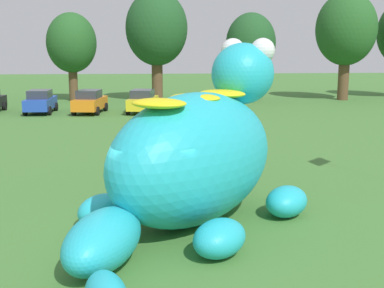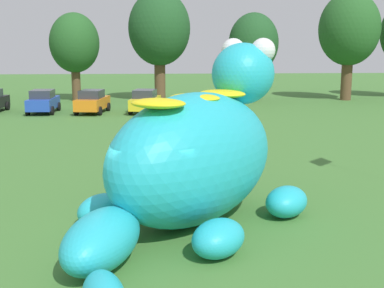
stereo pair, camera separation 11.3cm
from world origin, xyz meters
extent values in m
plane|color=#427533|center=(0.00, 0.00, 0.00)|extent=(160.00, 160.00, 0.00)
ellipsoid|color=#23B2C6|center=(1.42, 1.09, 1.81)|extent=(6.50, 7.05, 3.62)
ellipsoid|color=#23B2C6|center=(3.11, 3.24, 4.01)|extent=(2.80, 2.83, 1.91)
sphere|color=white|center=(2.87, 3.79, 4.72)|extent=(0.76, 0.76, 0.76)
sphere|color=white|center=(3.70, 3.14, 4.72)|extent=(0.76, 0.76, 0.76)
ellipsoid|color=yellow|center=(2.31, 2.23, 3.48)|extent=(1.85, 1.80, 0.24)
ellipsoid|color=yellow|center=(1.42, 1.09, 3.48)|extent=(1.85, 1.80, 0.24)
ellipsoid|color=yellow|center=(0.43, -0.18, 3.48)|extent=(1.85, 1.80, 0.24)
ellipsoid|color=#23B2C6|center=(0.93, 3.72, 0.44)|extent=(1.83, 1.90, 0.89)
ellipsoid|color=#23B2C6|center=(4.10, 1.24, 0.44)|extent=(1.83, 1.90, 0.89)
ellipsoid|color=#23B2C6|center=(-1.13, 0.83, 0.44)|extent=(1.83, 1.90, 0.89)
ellipsoid|color=#23B2C6|center=(1.79, -1.45, 0.44)|extent=(1.83, 1.90, 0.89)
ellipsoid|color=#23B2C6|center=(-0.86, -1.83, 0.63)|extent=(2.27, 3.20, 1.27)
cylinder|color=black|center=(-11.13, 27.39, 0.32)|extent=(0.26, 0.65, 0.64)
cube|color=#2347B7|center=(-7.96, 25.45, 0.72)|extent=(1.70, 4.10, 0.80)
cube|color=#2D333D|center=(-7.96, 25.30, 1.42)|extent=(1.50, 1.97, 0.60)
cylinder|color=black|center=(-8.81, 26.72, 0.32)|extent=(0.24, 0.64, 0.64)
cylinder|color=black|center=(-7.11, 26.72, 0.32)|extent=(0.24, 0.64, 0.64)
cylinder|color=black|center=(-8.81, 24.18, 0.32)|extent=(0.24, 0.64, 0.64)
cylinder|color=black|center=(-7.11, 24.18, 0.32)|extent=(0.24, 0.64, 0.64)
cube|color=orange|center=(-4.32, 25.14, 0.72)|extent=(2.27, 4.30, 0.80)
cube|color=#2D333D|center=(-4.35, 25.00, 1.42)|extent=(1.76, 2.16, 0.60)
cylinder|color=black|center=(-4.98, 26.52, 0.32)|extent=(0.33, 0.67, 0.64)
cylinder|color=black|center=(-3.30, 26.28, 0.32)|extent=(0.33, 0.67, 0.64)
cylinder|color=black|center=(-5.35, 24.01, 0.32)|extent=(0.33, 0.67, 0.64)
cylinder|color=black|center=(-3.67, 23.76, 0.32)|extent=(0.33, 0.67, 0.64)
cube|color=yellow|center=(-0.44, 25.12, 0.72)|extent=(2.36, 4.33, 0.80)
cube|color=#2D333D|center=(-0.46, 24.97, 1.42)|extent=(1.81, 2.19, 0.60)
cylinder|color=black|center=(-1.06, 26.51, 0.32)|extent=(0.34, 0.67, 0.64)
cylinder|color=black|center=(0.61, 26.23, 0.32)|extent=(0.34, 0.67, 0.64)
cylinder|color=black|center=(-1.49, 24.01, 0.32)|extent=(0.34, 0.67, 0.64)
cylinder|color=black|center=(0.19, 23.72, 0.32)|extent=(0.34, 0.67, 0.64)
cylinder|color=brown|center=(-6.82, 34.01, 1.37)|extent=(0.79, 0.79, 2.75)
ellipsoid|color=#235623|center=(-6.82, 34.01, 5.17)|extent=(4.40, 4.40, 5.28)
cylinder|color=brown|center=(0.73, 33.46, 1.71)|extent=(0.98, 0.98, 3.42)
ellipsoid|color=#1E4C23|center=(0.73, 33.46, 6.43)|extent=(5.47, 5.47, 6.57)
cylinder|color=brown|center=(9.00, 32.49, 1.37)|extent=(0.78, 0.78, 2.74)
ellipsoid|color=#1E4C23|center=(9.00, 32.49, 5.15)|extent=(4.38, 4.38, 5.26)
cylinder|color=brown|center=(17.76, 32.96, 1.70)|extent=(0.97, 0.97, 3.40)
ellipsoid|color=#235623|center=(17.76, 32.96, 6.40)|extent=(5.45, 5.45, 6.54)
cylinder|color=black|center=(3.40, 16.48, 0.44)|extent=(0.26, 0.26, 0.88)
cube|color=white|center=(3.40, 16.48, 1.18)|extent=(0.38, 0.22, 0.60)
sphere|color=brown|center=(3.40, 16.48, 1.60)|extent=(0.22, 0.22, 0.22)
camera|label=1|loc=(0.28, -12.58, 4.84)|focal=47.51mm
camera|label=2|loc=(0.39, -12.59, 4.84)|focal=47.51mm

